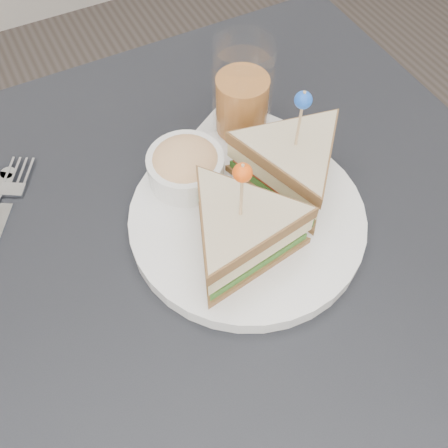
# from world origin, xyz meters

# --- Properties ---
(ground_plane) EXTENTS (3.50, 3.50, 0.00)m
(ground_plane) POSITION_xyz_m (0.00, 0.00, 0.00)
(ground_plane) COLOR #3F3833
(table) EXTENTS (0.80, 0.80, 0.75)m
(table) POSITION_xyz_m (0.00, 0.00, 0.67)
(table) COLOR black
(table) RESTS_ON ground
(plate_meal) EXTENTS (0.36, 0.36, 0.16)m
(plate_meal) POSITION_xyz_m (0.06, 0.03, 0.79)
(plate_meal) COLOR white
(plate_meal) RESTS_ON table
(cutlery_fork) EXTENTS (0.13, 0.19, 0.01)m
(cutlery_fork) POSITION_xyz_m (-0.21, 0.17, 0.75)
(cutlery_fork) COLOR white
(cutlery_fork) RESTS_ON table
(drink_set) EXTENTS (0.16, 0.16, 0.15)m
(drink_set) POSITION_xyz_m (0.11, 0.15, 0.82)
(drink_set) COLOR silver
(drink_set) RESTS_ON table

